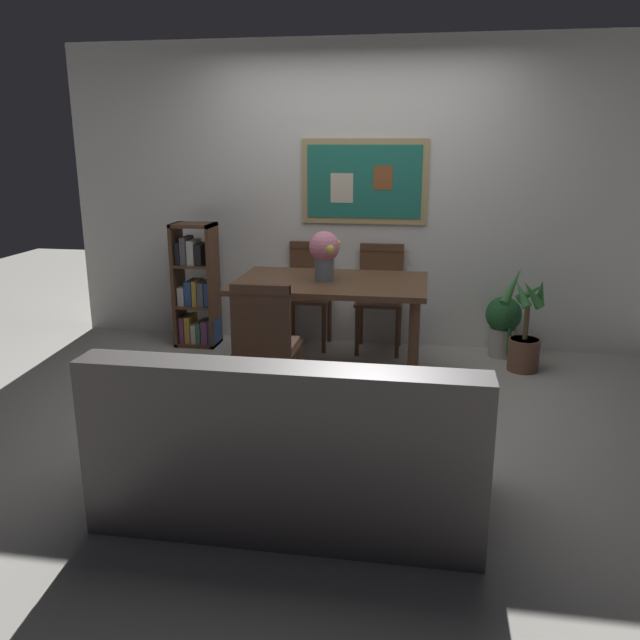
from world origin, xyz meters
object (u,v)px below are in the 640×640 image
at_px(dining_chair_far_left, 309,285).
at_px(potted_palm, 525,333).
at_px(dining_table, 331,293).
at_px(dining_chair_near_left, 265,338).
at_px(leather_couch, 290,452).
at_px(potted_ivy, 503,323).
at_px(bookshelf, 197,291).
at_px(flower_vase, 324,252).
at_px(dining_chair_far_right, 380,289).

xyz_separation_m(dining_chair_far_left, potted_palm, (1.80, -0.42, -0.23)).
relative_size(dining_table, dining_chair_near_left, 1.57).
relative_size(leather_couch, potted_ivy, 3.40).
relative_size(bookshelf, flower_vase, 2.95).
relative_size(potted_ivy, potted_palm, 0.65).
height_order(dining_table, potted_palm, potted_palm).
bearing_deg(leather_couch, flower_vase, 94.14).
distance_m(dining_chair_far_right, potted_palm, 1.26).
bearing_deg(dining_chair_near_left, potted_palm, 33.60).
bearing_deg(dining_chair_far_left, bookshelf, -169.30).
bearing_deg(bookshelf, leather_couch, -61.48).
xyz_separation_m(potted_palm, flower_vase, (-1.54, -0.40, 0.67)).
relative_size(dining_chair_far_right, flower_vase, 2.47).
xyz_separation_m(bookshelf, potted_ivy, (2.65, 0.10, -0.20)).
height_order(dining_chair_near_left, potted_palm, dining_chair_near_left).
distance_m(dining_chair_far_right, bookshelf, 1.62).
distance_m(dining_chair_near_left, dining_chair_far_right, 1.70).
bearing_deg(dining_chair_far_right, leather_couch, -94.78).
distance_m(leather_couch, bookshelf, 2.90).
bearing_deg(dining_chair_far_right, dining_chair_near_left, -111.50).
relative_size(dining_chair_far_left, dining_chair_far_right, 1.00).
relative_size(leather_couch, potted_palm, 2.20).
xyz_separation_m(dining_chair_far_right, bookshelf, (-1.61, -0.16, -0.05)).
relative_size(dining_chair_near_left, dining_chair_far_right, 1.00).
height_order(dining_chair_near_left, flower_vase, flower_vase).
height_order(dining_chair_near_left, dining_chair_far_right, same).
height_order(dining_table, dining_chair_near_left, dining_chair_near_left).
xyz_separation_m(dining_chair_near_left, leather_couch, (0.40, -1.11, -0.23)).
bearing_deg(dining_chair_far_left, potted_ivy, -2.94).
xyz_separation_m(leather_couch, bookshelf, (-1.38, 2.54, 0.18)).
bearing_deg(dining_chair_far_right, potted_palm, -18.49).
bearing_deg(flower_vase, dining_chair_near_left, -108.13).
height_order(dining_chair_far_right, flower_vase, flower_vase).
bearing_deg(flower_vase, dining_chair_far_right, 65.24).
xyz_separation_m(dining_chair_far_right, flower_vase, (-0.36, -0.79, 0.44)).
distance_m(dining_chair_far_right, flower_vase, 0.97).
relative_size(dining_chair_far_left, leather_couch, 0.51).
distance_m(dining_chair_far_right, leather_couch, 2.72).
bearing_deg(flower_vase, dining_chair_far_left, 108.07).
relative_size(dining_table, flower_vase, 3.88).
xyz_separation_m(dining_table, potted_ivy, (1.36, 0.73, -0.37)).
bearing_deg(flower_vase, bookshelf, 153.09).
bearing_deg(bookshelf, dining_table, -25.89).
distance_m(dining_chair_near_left, dining_chair_far_left, 1.61).
xyz_separation_m(dining_table, flower_vase, (-0.05, -0.00, 0.32)).
xyz_separation_m(leather_couch, potted_palm, (1.40, 2.31, -0.00)).
bearing_deg(potted_palm, dining_chair_near_left, -146.40).
xyz_separation_m(dining_chair_far_right, potted_palm, (1.17, -0.39, -0.23)).
bearing_deg(dining_chair_far_left, potted_palm, -13.10).
xyz_separation_m(leather_couch, potted_ivy, (1.27, 2.64, -0.02)).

